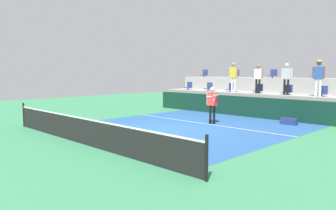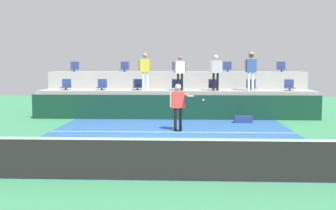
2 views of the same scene
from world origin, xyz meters
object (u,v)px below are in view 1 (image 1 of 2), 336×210
stadium_chair_lower_far_left (189,86)px  stadium_chair_lower_right (322,92)px  stadium_chair_upper_left (236,74)px  stadium_chair_upper_center (273,74)px  stadium_chair_upper_far_left (205,74)px  stadium_chair_lower_left (209,87)px  spectator_leaning_on_rail (233,74)px  tennis_ball (214,100)px  stadium_chair_lower_mid_right (288,90)px  stadium_chair_upper_right (317,74)px  spectator_with_hat (319,74)px  spectator_in_grey (287,76)px  tennis_player (212,101)px  equipment_bag (289,121)px  stadium_chair_lower_center (258,89)px  spectator_in_white (258,76)px  stadium_chair_lower_mid_left (231,88)px

stadium_chair_lower_far_left → stadium_chair_lower_right: same height
stadium_chair_upper_left → stadium_chair_lower_right: bearing=-16.0°
stadium_chair_lower_far_left → stadium_chair_upper_center: bearing=18.8°
stadium_chair_upper_left → stadium_chair_upper_far_left: bearing=180.0°
stadium_chair_lower_left → spectator_leaning_on_rail: 2.33m
stadium_chair_upper_center → stadium_chair_upper_far_left: bearing=180.0°
stadium_chair_upper_left → tennis_ball: stadium_chair_upper_left is taller
spectator_leaning_on_rail → stadium_chair_lower_mid_right: bearing=6.8°
stadium_chair_upper_right → spectator_with_hat: spectator_with_hat is taller
spectator_in_grey → tennis_player: bearing=-111.5°
equipment_bag → stadium_chair_lower_right: bearing=73.7°
stadium_chair_lower_mid_right → stadium_chair_upper_far_left: size_ratio=1.00×
stadium_chair_lower_mid_right → spectator_leaning_on_rail: size_ratio=0.30×
stadium_chair_lower_center → stadium_chair_upper_far_left: 5.76m
stadium_chair_lower_mid_right → spectator_leaning_on_rail: bearing=-173.2°
stadium_chair_upper_left → spectator_in_white: (2.93, -2.18, -0.09)m
stadium_chair_lower_left → equipment_bag: size_ratio=0.68×
stadium_chair_upper_right → tennis_player: bearing=-110.6°
stadium_chair_lower_mid_right → tennis_player: 4.83m
stadium_chair_lower_center → stadium_chair_upper_far_left: bearing=161.6°
stadium_chair_lower_mid_right → spectator_leaning_on_rail: spectator_leaning_on_rail is taller
stadium_chair_lower_far_left → stadium_chair_lower_left: 1.75m
spectator_leaning_on_rail → equipment_bag: (4.35, -1.84, -2.17)m
stadium_chair_lower_far_left → stadium_chair_lower_left: bearing=0.0°
stadium_chair_lower_left → stadium_chair_lower_right: bearing=0.0°
stadium_chair_lower_mid_left → stadium_chair_upper_left: (-0.89, 1.80, 0.85)m
stadium_chair_lower_center → tennis_ball: size_ratio=7.65×
stadium_chair_lower_left → stadium_chair_lower_center: bearing=0.0°
stadium_chair_upper_right → tennis_player: size_ratio=0.30×
equipment_bag → spectator_with_hat: bearing=73.0°
stadium_chair_lower_mid_left → stadium_chair_upper_far_left: 4.06m
stadium_chair_lower_left → stadium_chair_upper_left: (0.83, 1.80, 0.85)m
stadium_chair_upper_center → stadium_chair_lower_far_left: bearing=-161.2°
equipment_bag → stadium_chair_lower_center: bearing=142.4°
stadium_chair_upper_right → spectator_leaning_on_rail: size_ratio=0.30×
stadium_chair_lower_far_left → stadium_chair_upper_right: 8.16m
stadium_chair_lower_mid_left → stadium_chair_upper_right: bearing=22.0°
stadium_chair_upper_left → tennis_ball: 8.40m
stadium_chair_lower_mid_left → spectator_in_grey: spectator_in_grey is taller
stadium_chair_lower_left → stadium_chair_lower_center: (3.58, 0.00, 0.00)m
spectator_with_hat → equipment_bag: spectator_with_hat is taller
spectator_with_hat → stadium_chair_lower_mid_left: bearing=175.9°
stadium_chair_lower_center → spectator_in_white: spectator_in_white is taller
spectator_leaning_on_rail → spectator_in_white: bearing=0.0°
stadium_chair_lower_right → stadium_chair_upper_far_left: (-8.94, 1.80, 0.85)m
stadium_chair_lower_mid_right → stadium_chair_upper_far_left: 7.42m
stadium_chair_lower_center → equipment_bag: 3.88m
spectator_with_hat → tennis_player: bearing=-128.1°
stadium_chair_upper_right → spectator_in_grey: spectator_in_grey is taller
stadium_chair_lower_left → stadium_chair_upper_left: 2.16m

